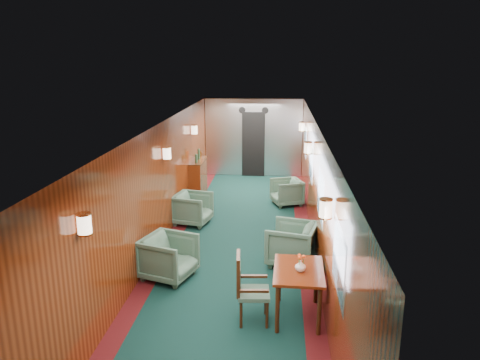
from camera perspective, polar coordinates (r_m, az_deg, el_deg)
The scene contains 12 objects.
room at distance 8.63m, azimuth -0.57°, elevation 1.38°, with size 12.00×12.10×2.40m.
bulkhead at distance 14.50m, azimuth 1.66°, elevation 5.13°, with size 2.98×0.17×2.39m.
windows_right at distance 8.91m, azimuth 9.16°, elevation 0.40°, with size 0.02×8.60×0.80m.
wall_sconces at distance 9.15m, azimuth -0.24°, elevation 3.16°, with size 2.97×7.97×0.25m.
dining_table at distance 6.80m, azimuth 7.14°, elevation -11.66°, with size 0.72×1.01×0.75m.
side_chair at distance 6.69m, azimuth 0.85°, elevation -12.74°, with size 0.49×0.51×1.02m.
credenza at distance 12.47m, azimuth -5.16°, elevation 0.25°, with size 0.35×1.11×1.27m.
flower_vase at distance 6.67m, azimuth 7.38°, elevation -10.32°, with size 0.15×0.15×0.16m, color silver.
armchair_left_near at distance 8.07m, azimuth -8.67°, elevation -9.29°, with size 0.79×0.81×0.74m, color #1B3F31.
armchair_left_far at distance 10.50m, azimuth -5.79°, elevation -3.49°, with size 0.75×0.77×0.70m, color #1B3F31.
armchair_right_near at distance 8.54m, azimuth 6.32°, elevation -7.74°, with size 0.81×0.84×0.76m, color #1B3F31.
armchair_right_far at distance 11.84m, azimuth 5.71°, elevation -1.47°, with size 0.69×0.71×0.65m, color #1B3F31.
Camera 1 is at (0.80, -8.35, 3.66)m, focal length 35.00 mm.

